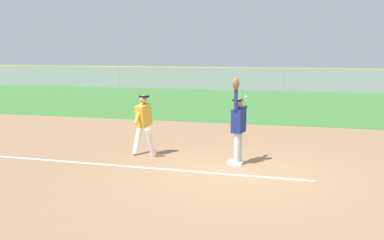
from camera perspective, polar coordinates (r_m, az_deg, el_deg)
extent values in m
plane|color=#936D4C|center=(10.84, 5.90, -6.76)|extent=(72.60, 72.60, 0.00)
cube|color=#3D7533|center=(25.22, 10.97, 2.20)|extent=(51.73, 15.16, 0.01)
cube|color=white|center=(12.04, -14.31, -5.37)|extent=(12.00, 0.41, 0.01)
cube|color=white|center=(11.59, 5.64, -5.51)|extent=(0.38, 0.38, 0.08)
cylinder|color=silver|center=(11.58, 6.18, -3.57)|extent=(0.18, 0.18, 0.85)
cylinder|color=silver|center=(11.39, 5.82, -3.77)|extent=(0.18, 0.18, 0.85)
cube|color=navy|center=(11.35, 6.06, -0.10)|extent=(0.35, 0.48, 0.60)
sphere|color=#8C6647|center=(11.28, 6.10, 2.18)|extent=(0.27, 0.27, 0.23)
cube|color=black|center=(11.29, 5.96, 2.57)|extent=(0.26, 0.24, 0.05)
cylinder|color=navy|center=(11.06, 5.71, 2.86)|extent=(0.11, 0.11, 0.62)
cylinder|color=navy|center=(11.51, 6.48, 1.53)|extent=(0.22, 0.63, 0.09)
ellipsoid|color=brown|center=(11.03, 5.74, 4.72)|extent=(0.20, 0.30, 0.32)
cylinder|color=white|center=(12.18, -5.39, -2.93)|extent=(0.25, 0.46, 0.85)
cylinder|color=white|center=(12.62, -7.09, -2.54)|extent=(0.25, 0.46, 0.85)
cube|color=gold|center=(12.27, -6.31, 0.59)|extent=(0.38, 0.57, 0.66)
sphere|color=tan|center=(12.21, -6.35, 2.70)|extent=(0.28, 0.28, 0.23)
cube|color=black|center=(12.18, -6.24, 3.04)|extent=(0.26, 0.25, 0.05)
cylinder|color=gold|center=(12.44, -5.74, 1.10)|extent=(0.19, 0.41, 0.58)
cylinder|color=gold|center=(12.08, -6.92, 0.84)|extent=(0.19, 0.41, 0.58)
sphere|color=white|center=(11.31, 6.93, 2.98)|extent=(0.07, 0.07, 0.07)
cube|color=#93999E|center=(32.69, 11.88, 5.10)|extent=(51.73, 0.06, 1.60)
cylinder|color=yellow|center=(32.65, 11.92, 6.56)|extent=(51.73, 0.06, 0.06)
cylinder|color=gray|center=(35.71, -9.42, 5.49)|extent=(0.08, 0.08, 1.60)
cylinder|color=gray|center=(32.69, 11.88, 5.10)|extent=(0.08, 0.08, 1.60)
cube|color=white|center=(38.76, -4.31, 5.53)|extent=(4.59, 2.39, 0.55)
cube|color=#2D333D|center=(38.73, -4.32, 6.23)|extent=(2.39, 1.99, 0.40)
cylinder|color=black|center=(39.05, -1.77, 5.17)|extent=(0.62, 0.29, 0.60)
cylinder|color=black|center=(37.31, -2.91, 4.98)|extent=(0.62, 0.29, 0.60)
cylinder|color=black|center=(40.26, -5.59, 5.25)|extent=(0.62, 0.29, 0.60)
cylinder|color=black|center=(38.58, -6.87, 5.06)|extent=(0.62, 0.29, 0.60)
cube|color=#B21E1E|center=(37.12, 2.79, 5.39)|extent=(4.53, 2.22, 0.55)
cube|color=#2D333D|center=(37.10, 2.80, 6.12)|extent=(2.32, 1.91, 0.40)
cylinder|color=black|center=(37.92, 5.16, 5.02)|extent=(0.61, 0.26, 0.60)
cylinder|color=black|center=(36.04, 4.89, 4.82)|extent=(0.61, 0.26, 0.60)
cylinder|color=black|center=(38.29, 0.82, 5.10)|extent=(0.61, 0.26, 0.60)
cylinder|color=black|center=(36.42, 0.32, 4.89)|extent=(0.61, 0.26, 0.60)
cube|color=black|center=(36.59, 10.31, 5.20)|extent=(4.59, 2.39, 0.55)
cube|color=#2D333D|center=(36.57, 10.33, 5.94)|extent=(2.38, 1.99, 0.40)
cylinder|color=black|center=(37.64, 12.46, 4.82)|extent=(0.62, 0.29, 0.60)
cylinder|color=black|center=(35.75, 12.69, 4.60)|extent=(0.62, 0.29, 0.60)
cylinder|color=black|center=(37.53, 8.03, 4.93)|extent=(0.62, 0.29, 0.60)
cylinder|color=black|center=(35.64, 8.02, 4.71)|extent=(0.62, 0.29, 0.60)
cube|color=#B7B7BC|center=(36.29, 18.62, 4.84)|extent=(4.57, 2.35, 0.55)
cube|color=#2D333D|center=(36.27, 18.66, 5.59)|extent=(2.37, 1.97, 0.40)
cylinder|color=black|center=(37.24, 20.89, 4.39)|extent=(0.62, 0.28, 0.60)
cylinder|color=black|center=(35.34, 20.89, 4.17)|extent=(0.62, 0.28, 0.60)
cylinder|color=black|center=(37.34, 16.42, 4.63)|extent=(0.62, 0.28, 0.60)
cylinder|color=black|center=(35.45, 16.19, 4.42)|extent=(0.62, 0.28, 0.60)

